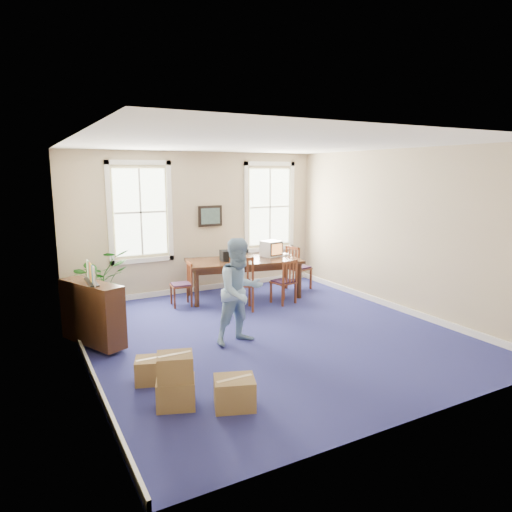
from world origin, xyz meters
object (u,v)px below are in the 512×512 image
crt_tv (271,249)px  chair_near_left (240,283)px  cardboard_boxes (187,373)px  credenza (93,316)px  conference_table (244,278)px  potted_plant (99,281)px  man (240,291)px

crt_tv → chair_near_left: crt_tv is taller
crt_tv → cardboard_boxes: bearing=-142.5°
credenza → cardboard_boxes: (0.71, -2.39, -0.15)m
conference_table → chair_near_left: chair_near_left is taller
conference_table → credenza: (-3.44, -1.47, 0.07)m
chair_near_left → potted_plant: 2.80m
man → credenza: size_ratio=1.37×
chair_near_left → cardboard_boxes: chair_near_left is taller
man → potted_plant: bearing=113.5°
man → crt_tv: bearing=43.4°
crt_tv → credenza: 4.48m
conference_table → crt_tv: crt_tv is taller
conference_table → potted_plant: 3.05m
conference_table → potted_plant: size_ratio=1.98×
crt_tv → man: bearing=-140.0°
conference_table → crt_tv: (0.73, 0.06, 0.60)m
crt_tv → cardboard_boxes: (-3.47, -3.92, -0.68)m
man → cardboard_boxes: bearing=-143.0°
cardboard_boxes → credenza: bearing=106.5°
potted_plant → cardboard_boxes: potted_plant is taller
crt_tv → chair_near_left: bearing=-154.9°
chair_near_left → credenza: size_ratio=0.89×
chair_near_left → cardboard_boxes: (-2.23, -3.02, -0.22)m
crt_tv → potted_plant: size_ratio=0.34×
potted_plant → cardboard_boxes: bearing=-86.2°
credenza → potted_plant: 1.92m
man → potted_plant: (-1.72, 2.84, -0.24)m
credenza → chair_near_left: bearing=-12.4°
crt_tv → credenza: bearing=-170.9°
crt_tv → credenza: crt_tv is taller
conference_table → chair_near_left: size_ratio=2.21×
crt_tv → potted_plant: (-3.75, 0.33, -0.40)m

